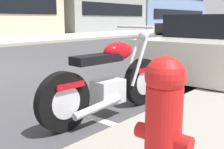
{
  "coord_description": "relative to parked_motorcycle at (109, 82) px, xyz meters",
  "views": [
    {
      "loc": [
        -2.28,
        -6.72,
        1.21
      ],
      "look_at": [
        0.17,
        -4.61,
        0.55
      ],
      "focal_mm": 43.56,
      "sensor_mm": 36.0,
      "label": 1
    }
  ],
  "objects": [
    {
      "name": "sidewalk_far_curb",
      "position": [
        11.78,
        11.93,
        -0.37
      ],
      "size": [
        120.0,
        5.0,
        0.14
      ],
      "primitive_type": "cube",
      "color": "#ADA89E",
      "rests_on": "ground"
    },
    {
      "name": "parking_stall_stripe",
      "position": [
        -0.22,
        0.2,
        -0.43
      ],
      "size": [
        0.12,
        2.2,
        0.01
      ],
      "primitive_type": "cube",
      "color": "silver",
      "rests_on": "ground"
    },
    {
      "name": "parked_motorcycle",
      "position": [
        0.0,
        0.0,
        0.0
      ],
      "size": [
        2.04,
        0.62,
        1.13
      ],
      "rotation": [
        0.0,
        0.0,
        -0.06
      ],
      "color": "black",
      "rests_on": "ground"
    },
    {
      "name": "parked_car_near_corner",
      "position": [
        3.77,
        -0.05,
        0.19
      ],
      "size": [
        4.58,
        2.0,
        1.31
      ],
      "rotation": [
        0.0,
        0.0,
        0.02
      ],
      "color": "beige",
      "rests_on": "ground"
    },
    {
      "name": "car_opposite_curb",
      "position": [
        18.61,
        8.68,
        0.22
      ],
      "size": [
        4.74,
        2.03,
        1.4
      ],
      "rotation": [
        0.0,
        0.0,
        3.17
      ],
      "color": "black",
      "rests_on": "ground"
    },
    {
      "name": "fire_hydrant",
      "position": [
        -1.15,
        -1.44,
        0.16
      ],
      "size": [
        0.24,
        0.36,
        0.87
      ],
      "color": "red",
      "rests_on": "sidewalk_near_curb"
    }
  ]
}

